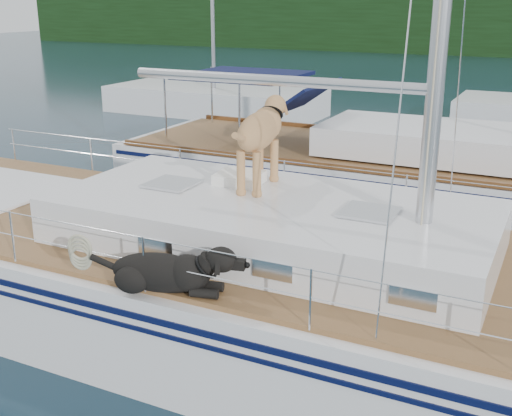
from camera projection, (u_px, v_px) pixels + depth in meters
The scene contains 4 objects.
ground at pixel (216, 321), 8.51m from camera, with size 120.00×120.00×0.00m, color black.
main_sailboat at pixel (221, 275), 8.26m from camera, with size 12.00×3.93×14.01m.
neighbor_sailboat at pixel (389, 177), 13.04m from camera, with size 11.00×3.50×13.30m.
bg_boat_west at pixel (214, 102), 23.66m from camera, with size 8.00×3.00×11.65m.
Camera 1 is at (3.84, -6.60, 4.09)m, focal length 45.00 mm.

